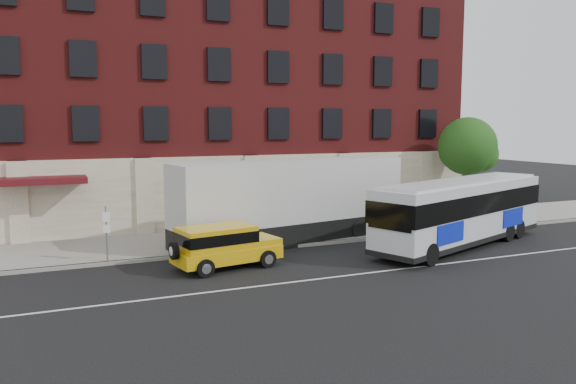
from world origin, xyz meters
name	(u,v)px	position (x,y,z in m)	size (l,w,h in m)	color
ground	(355,279)	(0.00, 0.00, 0.00)	(120.00, 120.00, 0.00)	black
sidewalk	(269,235)	(0.00, 9.00, 0.07)	(60.00, 6.00, 0.15)	gray
kerb	(292,246)	(0.00, 6.00, 0.07)	(60.00, 0.25, 0.15)	gray
lane_line	(348,275)	(0.00, 0.50, 0.01)	(60.00, 0.12, 0.01)	silver
building	(223,98)	(-0.01, 16.92, 7.58)	(30.00, 12.10, 15.00)	maroon
sign_pole	(106,231)	(-8.50, 6.15, 1.45)	(0.30, 0.20, 2.50)	slate
street_tree	(468,148)	(13.54, 9.48, 4.41)	(3.60, 3.60, 6.20)	#332519
city_bus	(462,210)	(7.74, 3.09, 1.79)	(11.95, 6.51, 3.24)	silver
yellow_suv	(222,244)	(-4.21, 3.54, 1.02)	(4.77, 2.62, 1.78)	gold
shipping_container	(292,202)	(0.52, 7.18, 2.05)	(12.67, 4.64, 4.14)	black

